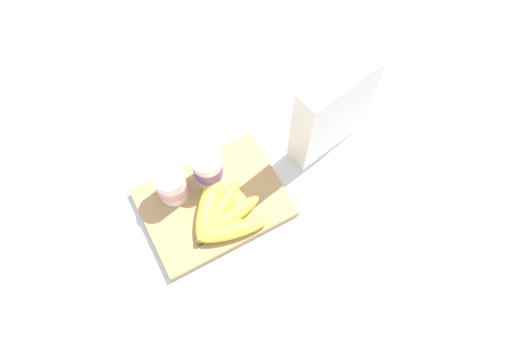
# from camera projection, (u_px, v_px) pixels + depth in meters

# --- Properties ---
(ground_plane) EXTENTS (2.40, 2.40, 0.00)m
(ground_plane) POSITION_uv_depth(u_px,v_px,m) (214.00, 204.00, 1.06)
(ground_plane) COLOR silver
(cutting_board) EXTENTS (0.31, 0.23, 0.02)m
(cutting_board) POSITION_uv_depth(u_px,v_px,m) (214.00, 203.00, 1.05)
(cutting_board) COLOR tan
(cutting_board) RESTS_ON ground_plane
(cereal_box) EXTENTS (0.20, 0.09, 0.25)m
(cereal_box) POSITION_uv_depth(u_px,v_px,m) (332.00, 112.00, 1.02)
(cereal_box) COLOR white
(cereal_box) RESTS_ON ground_plane
(yogurt_cup_front) EXTENTS (0.07, 0.07, 0.09)m
(yogurt_cup_front) POSITION_uv_depth(u_px,v_px,m) (172.00, 185.00, 1.01)
(yogurt_cup_front) COLOR white
(yogurt_cup_front) RESTS_ON cutting_board
(yogurt_cup_back) EXTENTS (0.07, 0.07, 0.10)m
(yogurt_cup_back) POSITION_uv_depth(u_px,v_px,m) (208.00, 168.00, 1.03)
(yogurt_cup_back) COLOR white
(yogurt_cup_back) RESTS_ON cutting_board
(banana_bunch) EXTENTS (0.17, 0.19, 0.04)m
(banana_bunch) POSITION_uv_depth(u_px,v_px,m) (222.00, 215.00, 1.01)
(banana_bunch) COLOR yellow
(banana_bunch) RESTS_ON cutting_board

